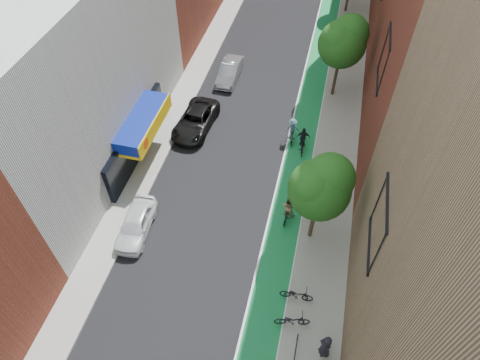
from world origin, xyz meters
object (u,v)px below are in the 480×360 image
Objects in this scene: cyclist_lane_near at (288,209)px; parked_car_silver at (230,71)px; parked_car_white at (136,224)px; cyclist_lane_mid at (302,142)px; pedestrian at (326,346)px; cyclist_lane_far at (292,132)px; parked_car_black at (195,121)px.

parked_car_silver is at bearing -53.33° from cyclist_lane_near.
cyclist_lane_mid reaches higher than parked_car_white.
pedestrian is at bearing 120.39° from cyclist_lane_near.
cyclist_lane_near reaches higher than cyclist_lane_far.
parked_car_silver is 1.95× the size of cyclist_lane_near.
cyclist_lane_near is 1.13× the size of cyclist_lane_mid.
cyclist_lane_mid is (7.09, -7.03, 0.00)m from parked_car_silver.
cyclist_lane_mid is 0.99× the size of cyclist_lane_far.
cyclist_lane_mid is 14.29m from pedestrian.
parked_car_black is at bearing -97.49° from parked_car_silver.
cyclist_lane_near is at bearing -35.87° from parked_car_black.
cyclist_lane_far is 15.22m from pedestrian.
cyclist_lane_far reaches higher than cyclist_lane_mid.
parked_car_white is at bearing 39.53° from cyclist_lane_far.
cyclist_lane_mid is at bearing -81.54° from cyclist_lane_near.
cyclist_lane_near is 1.12× the size of cyclist_lane_far.
cyclist_lane_mid is at bearing 168.83° from pedestrian.
cyclist_lane_far is at bearing -74.25° from cyclist_lane_near.
parked_car_white is 12.65m from pedestrian.
cyclist_lane_near reaches higher than cyclist_lane_mid.
cyclist_lane_far is (-0.88, 6.99, -0.13)m from cyclist_lane_near.
parked_car_black is at bearing -165.98° from pedestrian.
cyclist_lane_far is at bearing -46.50° from cyclist_lane_mid.
pedestrian reaches higher than parked_car_silver.
parked_car_white is 9.72m from parked_car_black.
parked_car_black is 1.20× the size of parked_car_silver.
parked_car_white is 2.53× the size of pedestrian.
pedestrian is (11.74, -4.69, 0.26)m from parked_car_white.
cyclist_lane_near is 6.25m from cyclist_lane_mid.
parked_car_black is 3.12× the size of pedestrian.
cyclist_lane_near is 7.05m from cyclist_lane_far.
parked_car_silver is 23.31m from pedestrian.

